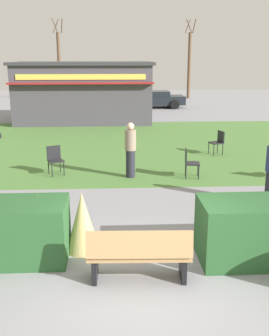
% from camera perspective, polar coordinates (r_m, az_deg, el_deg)
% --- Properties ---
extents(ground_plane, '(80.00, 80.00, 0.00)m').
position_cam_1_polar(ground_plane, '(6.97, 1.92, -15.94)').
color(ground_plane, gray).
extents(lawn_patch, '(36.00, 12.00, 0.01)m').
position_cam_1_polar(lawn_patch, '(17.48, -1.22, 3.30)').
color(lawn_patch, '#4C7A38').
rests_on(lawn_patch, ground_plane).
extents(park_bench, '(1.72, 0.59, 0.95)m').
position_cam_1_polar(park_bench, '(6.87, 0.65, -11.84)').
color(park_bench, tan).
rests_on(park_bench, ground_plane).
extents(hedge_right, '(2.39, 1.10, 1.12)m').
position_cam_1_polar(hedge_right, '(7.90, 17.62, -8.24)').
color(hedge_right, '#28562B').
rests_on(hedge_right, ground_plane).
extents(ornamental_grass_behind_left, '(0.64, 0.64, 1.16)m').
position_cam_1_polar(ornamental_grass_behind_left, '(7.91, -7.18, -7.42)').
color(ornamental_grass_behind_left, tan).
rests_on(ornamental_grass_behind_left, ground_plane).
extents(ornamental_grass_behind_right, '(0.52, 0.52, 1.11)m').
position_cam_1_polar(ornamental_grass_behind_right, '(8.11, -13.00, -7.32)').
color(ornamental_grass_behind_right, tan).
rests_on(ornamental_grass_behind_right, ground_plane).
extents(food_kiosk, '(7.65, 4.27, 3.29)m').
position_cam_1_polar(food_kiosk, '(23.71, -6.98, 10.36)').
color(food_kiosk, '#47424C').
rests_on(food_kiosk, ground_plane).
extents(cafe_chair_west, '(0.55, 0.55, 0.89)m').
position_cam_1_polar(cafe_chair_west, '(15.89, 11.46, 3.72)').
color(cafe_chair_west, black).
rests_on(cafe_chair_west, ground_plane).
extents(cafe_chair_center, '(0.49, 0.49, 0.89)m').
position_cam_1_polar(cafe_chair_center, '(12.66, 7.57, 0.99)').
color(cafe_chair_center, black).
rests_on(cafe_chair_center, ground_plane).
extents(cafe_chair_north, '(0.58, 0.58, 0.89)m').
position_cam_1_polar(cafe_chair_north, '(13.16, -10.91, 1.39)').
color(cafe_chair_north, black).
rests_on(cafe_chair_north, ground_plane).
extents(person_strolling, '(0.34, 0.34, 1.69)m').
position_cam_1_polar(person_strolling, '(12.52, -0.56, 2.53)').
color(person_strolling, '#23232D').
rests_on(person_strolling, ground_plane).
extents(parked_car_west_slot, '(4.27, 2.19, 1.20)m').
position_cam_1_polar(parked_car_west_slot, '(29.93, -6.96, 9.40)').
color(parked_car_west_slot, navy).
rests_on(parked_car_west_slot, ground_plane).
extents(parked_car_center_slot, '(4.27, 2.19, 1.20)m').
position_cam_1_polar(parked_car_center_slot, '(30.02, 2.69, 9.51)').
color(parked_car_center_slot, black).
rests_on(parked_car_center_slot, ground_plane).
extents(tree_left_bg, '(0.91, 0.96, 6.59)m').
position_cam_1_polar(tree_left_bg, '(37.02, 7.55, 14.02)').
color(tree_left_bg, brown).
rests_on(tree_left_bg, ground_plane).
extents(tree_right_bg, '(0.91, 0.96, 6.52)m').
position_cam_1_polar(tree_right_bg, '(35.72, -10.33, 13.81)').
color(tree_right_bg, brown).
rests_on(tree_right_bg, ground_plane).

